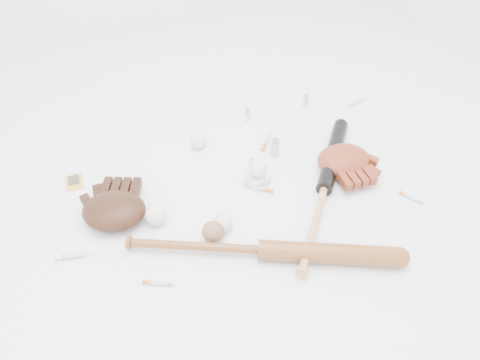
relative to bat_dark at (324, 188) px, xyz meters
name	(u,v)px	position (x,y,z in m)	size (l,w,h in m)	color
bat_dark	(324,188)	(0.00, 0.00, 0.00)	(0.89, 0.06, 0.06)	black
bat_wood	(261,250)	(-0.35, -0.19, 0.00)	(0.98, 0.07, 0.07)	brown
glove_dark	(114,210)	(-0.78, 0.17, 0.02)	(0.28, 0.28, 0.10)	black
glove_tan	(344,160)	(0.14, 0.10, 0.01)	(0.26, 0.26, 0.09)	maroon
trading_card	(74,182)	(-0.90, 0.43, -0.03)	(0.07, 0.09, 0.01)	gold
pedestal	(258,179)	(-0.21, 0.15, -0.01)	(0.08, 0.08, 0.04)	white
baseball_on_pedestal	(258,168)	(-0.21, 0.15, 0.05)	(0.07, 0.07, 0.07)	white
baseball_left	(156,215)	(-0.64, 0.10, 0.01)	(0.08, 0.08, 0.08)	white
baseball_upper	(198,141)	(-0.36, 0.46, 0.00)	(0.07, 0.07, 0.07)	white
baseball_mid	(223,223)	(-0.43, -0.02, 0.00)	(0.07, 0.07, 0.07)	white
baseball_aged	(213,232)	(-0.48, -0.05, 0.01)	(0.08, 0.08, 0.08)	brown
syringe_0	(73,256)	(-0.95, 0.05, -0.02)	(0.15, 0.03, 0.02)	#ADBCC6
syringe_1	(256,187)	(-0.23, 0.13, -0.02)	(0.17, 0.03, 0.02)	#ADBCC6
syringe_2	(267,141)	(-0.08, 0.38, -0.02)	(0.16, 0.03, 0.02)	#ADBCC6
syringe_3	(413,198)	(0.31, -0.16, -0.02)	(0.13, 0.02, 0.02)	#ADBCC6
syringe_4	(356,102)	(0.45, 0.49, -0.02)	(0.14, 0.02, 0.02)	#ADBCC6
syringe_5	(160,283)	(-0.70, -0.17, -0.02)	(0.13, 0.02, 0.02)	#ADBCC6
vial_0	(306,101)	(0.21, 0.56, 0.00)	(0.02, 0.02, 0.06)	#AEB7BF
vial_1	(248,115)	(-0.09, 0.56, 0.00)	(0.02, 0.02, 0.06)	#AEB7BF
vial_2	(252,167)	(-0.21, 0.21, 0.00)	(0.03, 0.03, 0.07)	#AEB7BF
vial_3	(275,148)	(-0.08, 0.28, 0.01)	(0.04, 0.04, 0.08)	#AEB7BF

